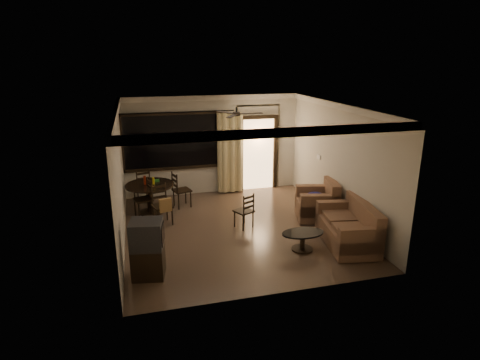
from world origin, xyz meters
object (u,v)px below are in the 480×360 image
object	(u,v)px
dining_chair_east	(182,196)
side_chair	(244,217)
dining_table	(150,190)
dining_chair_south	(163,212)
tv_cabinet	(148,249)
coffee_table	(303,238)
armchair	(319,203)
sofa	(350,228)
dining_chair_north	(143,193)
dining_chair_west	(144,206)

from	to	relation	value
dining_chair_east	side_chair	xyz separation A→B (m)	(1.24, -1.73, -0.03)
dining_table	dining_chair_south	xyz separation A→B (m)	(0.23, -0.83, -0.29)
tv_cabinet	coffee_table	size ratio (longest dim) A/B	1.21
dining_chair_east	armchair	distance (m)	3.56
sofa	armchair	xyz separation A→B (m)	(-0.01, 1.49, 0.03)
dining_chair_east	coffee_table	bearing A→B (deg)	-161.90
tv_cabinet	sofa	bearing A→B (deg)	13.47
dining_table	dining_chair_north	world-z (taller)	dining_table
side_chair	sofa	bearing A→B (deg)	117.65
dining_chair_west	dining_chair_east	bearing A→B (deg)	99.05
dining_table	dining_chair_north	xyz separation A→B (m)	(-0.19, 0.76, -0.32)
side_chair	armchair	bearing A→B (deg)	156.21
dining_chair_west	dining_table	bearing A→B (deg)	126.03
dining_chair_west	coffee_table	bearing A→B (deg)	33.32
tv_cabinet	dining_chair_west	bearing A→B (deg)	99.96
dining_chair_east	side_chair	distance (m)	2.12
dining_chair_west	side_chair	distance (m)	2.56
dining_table	side_chair	world-z (taller)	dining_table
dining_chair_south	dining_chair_north	world-z (taller)	same
dining_table	dining_chair_north	distance (m)	0.84
dining_chair_east	coffee_table	world-z (taller)	dining_chair_east
sofa	coffee_table	world-z (taller)	sofa
dining_chair_east	dining_chair_south	world-z (taller)	same
dining_table	armchair	world-z (taller)	dining_table
dining_chair_west	tv_cabinet	xyz separation A→B (m)	(-0.01, -2.92, 0.26)
coffee_table	dining_table	bearing A→B (deg)	135.07
dining_chair_north	tv_cabinet	bearing A→B (deg)	74.15
dining_chair_west	dining_chair_east	size ratio (longest dim) A/B	1.00
dining_chair_south	coffee_table	world-z (taller)	dining_chair_south
dining_chair_east	side_chair	size ratio (longest dim) A/B	1.12
dining_chair_south	armchair	size ratio (longest dim) A/B	0.85
armchair	coffee_table	size ratio (longest dim) A/B	1.26
dining_table	dining_chair_south	bearing A→B (deg)	-74.27
sofa	dining_chair_south	bearing A→B (deg)	160.17
dining_table	dining_chair_east	xyz separation A→B (m)	(0.80, 0.23, -0.32)
coffee_table	armchair	bearing A→B (deg)	54.42
side_chair	dining_chair_north	bearing A→B (deg)	-71.45
dining_table	coffee_table	distance (m)	4.12
dining_chair_north	dining_table	bearing A→B (deg)	88.26
dining_chair_north	armchair	xyz separation A→B (m)	(4.15, -2.17, 0.10)
tv_cabinet	armchair	bearing A→B (deg)	32.78
sofa	side_chair	distance (m)	2.39
tv_cabinet	dining_chair_north	bearing A→B (deg)	100.15
dining_chair_north	sofa	size ratio (longest dim) A/B	0.53
dining_chair_east	coffee_table	xyz separation A→B (m)	(2.10, -3.13, -0.02)
dining_chair_north	tv_cabinet	distance (m)	3.91
dining_chair_west	coffee_table	distance (m)	4.08
dining_chair_north	tv_cabinet	xyz separation A→B (m)	(-0.00, -3.91, 0.26)
dining_chair_south	dining_chair_west	bearing A→B (deg)	108.87
sofa	armchair	distance (m)	1.49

